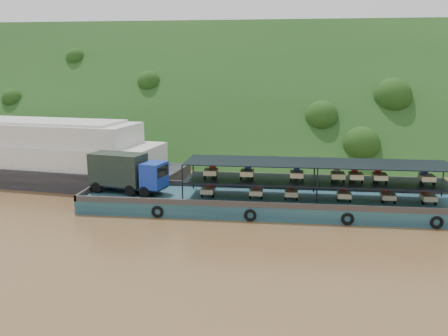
# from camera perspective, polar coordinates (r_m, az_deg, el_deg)

# --- Properties ---
(ground) EXTENTS (160.00, 160.00, 0.00)m
(ground) POSITION_cam_1_polar(r_m,az_deg,el_deg) (45.64, 2.01, -4.76)
(ground) COLOR brown
(ground) RESTS_ON ground
(hillside) EXTENTS (140.00, 39.60, 39.60)m
(hillside) POSITION_cam_1_polar(r_m,az_deg,el_deg) (80.73, 4.43, 2.45)
(hillside) COLOR #173513
(hillside) RESTS_ON ground
(cargo_barge) EXTENTS (35.00, 7.18, 4.86)m
(cargo_barge) POSITION_cam_1_polar(r_m,az_deg,el_deg) (45.27, 4.00, -3.32)
(cargo_barge) COLOR #153249
(cargo_barge) RESTS_ON ground
(passenger_ferry) EXTENTS (35.24, 13.32, 6.96)m
(passenger_ferry) POSITION_cam_1_polar(r_m,az_deg,el_deg) (60.13, -20.91, 1.44)
(passenger_ferry) COLOR black
(passenger_ferry) RESTS_ON ground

